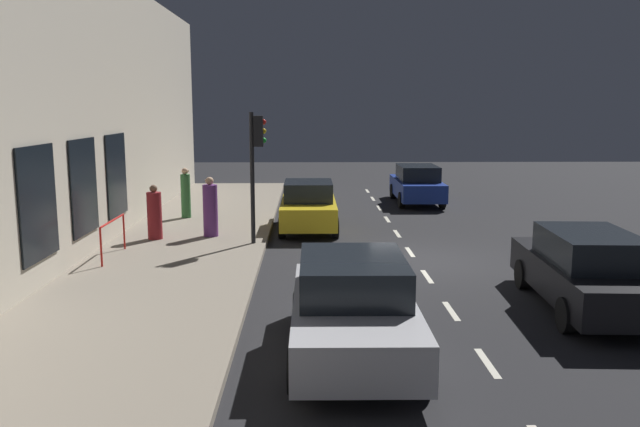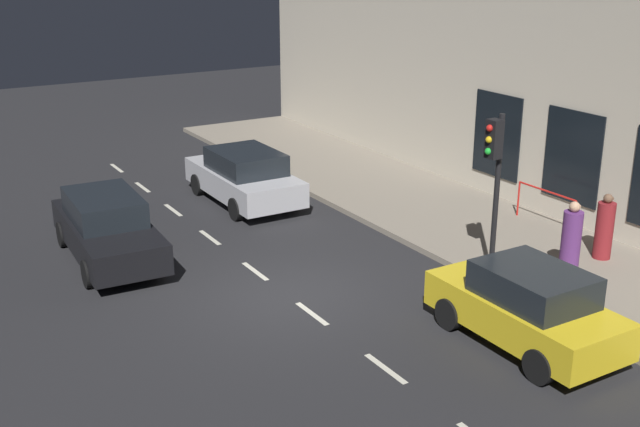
{
  "view_description": "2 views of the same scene",
  "coord_description": "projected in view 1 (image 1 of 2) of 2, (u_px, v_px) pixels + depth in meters",
  "views": [
    {
      "loc": [
        2.79,
        16.34,
        3.97
      ],
      "look_at": [
        2.49,
        -0.58,
        1.16
      ],
      "focal_mm": 36.32,
      "sensor_mm": 36.0,
      "label": 1
    },
    {
      "loc": [
        -7.52,
        -13.78,
        7.26
      ],
      "look_at": [
        1.33,
        0.88,
        1.4
      ],
      "focal_mm": 44.69,
      "sensor_mm": 36.0,
      "label": 2
    }
  ],
  "objects": [
    {
      "name": "pedestrian_2",
      "position": [
        186.0,
        194.0,
        22.33
      ],
      "size": [
        0.42,
        0.42,
        1.73
      ],
      "rotation": [
        0.0,
        0.0,
        1.9
      ],
      "color": "#336B38",
      "rests_on": "sidewalk"
    },
    {
      "name": "parked_car_2",
      "position": [
        417.0,
        184.0,
        26.63
      ],
      "size": [
        1.84,
        4.39,
        1.58
      ],
      "rotation": [
        0.0,
        0.0,
        3.14
      ],
      "color": "#1E389E",
      "rests_on": "ground"
    },
    {
      "name": "lane_centre_line",
      "position": [
        410.0,
        252.0,
        17.8
      ],
      "size": [
        0.12,
        27.2,
        0.01
      ],
      "color": "beige",
      "rests_on": "ground"
    },
    {
      "name": "building_facade",
      "position": [
        66.0,
        108.0,
        16.02
      ],
      "size": [
        0.65,
        32.0,
        7.85
      ],
      "color": "beige",
      "rests_on": "ground"
    },
    {
      "name": "sidewalk",
      "position": [
        175.0,
        259.0,
        16.69
      ],
      "size": [
        4.5,
        32.0,
        0.15
      ],
      "color": "gray",
      "rests_on": "ground"
    },
    {
      "name": "parked_car_3",
      "position": [
        586.0,
        270.0,
        12.66
      ],
      "size": [
        2.02,
        4.66,
        1.58
      ],
      "rotation": [
        0.0,
        0.0,
        3.09
      ],
      "color": "black",
      "rests_on": "ground"
    },
    {
      "name": "pedestrian_0",
      "position": [
        155.0,
        215.0,
        18.73
      ],
      "size": [
        0.57,
        0.57,
        1.58
      ],
      "rotation": [
        0.0,
        0.0,
        4.2
      ],
      "color": "maroon",
      "rests_on": "sidewalk"
    },
    {
      "name": "traffic_light",
      "position": [
        256.0,
        150.0,
        17.84
      ],
      "size": [
        0.47,
        0.32,
        3.66
      ],
      "color": "black",
      "rests_on": "sidewalk"
    },
    {
      "name": "parked_car_1",
      "position": [
        308.0,
        206.0,
        20.78
      ],
      "size": [
        1.84,
        3.87,
        1.58
      ],
      "rotation": [
        0.0,
        0.0,
        0.0
      ],
      "color": "gold",
      "rests_on": "ground"
    },
    {
      "name": "red_railing",
      "position": [
        113.0,
        230.0,
        16.43
      ],
      "size": [
        0.05,
        2.01,
        0.97
      ],
      "color": "red",
      "rests_on": "sidewalk"
    },
    {
      "name": "parked_car_0",
      "position": [
        353.0,
        307.0,
        10.34
      ],
      "size": [
        2.02,
        4.4,
        1.58
      ],
      "rotation": [
        0.0,
        0.0,
        -0.01
      ],
      "color": "#B7B7BC",
      "rests_on": "ground"
    },
    {
      "name": "ground_plane",
      "position": [
        416.0,
        261.0,
        16.81
      ],
      "size": [
        60.0,
        60.0,
        0.0
      ],
      "primitive_type": "plane",
      "color": "#232326"
    },
    {
      "name": "pedestrian_1",
      "position": [
        210.0,
        209.0,
        19.12
      ],
      "size": [
        0.53,
        0.53,
        1.77
      ],
      "rotation": [
        0.0,
        0.0,
        4.47
      ],
      "color": "#5B2D70",
      "rests_on": "sidewalk"
    }
  ]
}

